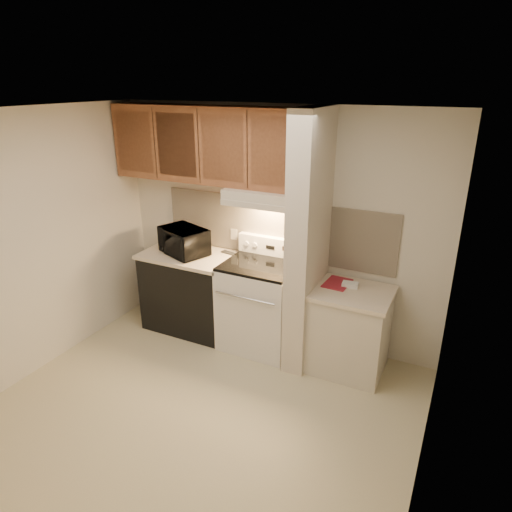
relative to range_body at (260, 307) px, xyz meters
The scene contains 50 objects.
floor 1.24m from the range_body, 90.00° to the right, with size 3.60×3.60×0.00m, color #C2B791.
ceiling 2.34m from the range_body, 90.00° to the right, with size 3.60×3.60×0.00m, color white.
wall_back 0.86m from the range_body, 90.00° to the left, with size 3.60×0.02×2.50m, color beige.
wall_left 2.28m from the range_body, 147.31° to the right, with size 0.02×3.00×2.50m, color beige.
wall_right 2.28m from the range_body, 32.69° to the right, with size 0.02×3.00×2.50m, color beige.
backsplash 0.84m from the range_body, 90.00° to the left, with size 2.60×0.02×0.63m, color beige.
range_body is the anchor object (origin of this frame).
oven_window 0.32m from the range_body, 90.00° to the right, with size 0.50×0.01×0.30m, color black.
oven_handle 0.44m from the range_body, 90.00° to the right, with size 0.02×0.02×0.65m, color silver.
cooktop 0.48m from the range_body, ahead, with size 0.74×0.64×0.03m, color black.
range_backguard 0.66m from the range_body, 90.00° to the left, with size 0.76×0.08×0.20m, color silver.
range_display 0.64m from the range_body, 90.00° to the left, with size 0.10×0.01×0.04m, color black.
range_knob_left_outer 0.70m from the range_body, 139.40° to the left, with size 0.05×0.05×0.02m, color silver.
range_knob_left_inner 0.66m from the range_body, 126.87° to the left, with size 0.05×0.05×0.02m, color silver.
range_knob_right_inner 0.66m from the range_body, 53.13° to the left, with size 0.05×0.05×0.02m, color silver.
range_knob_right_outer 0.70m from the range_body, 40.60° to the left, with size 0.05×0.05×0.02m, color silver.
dishwasher_front 0.88m from the range_body, behind, with size 1.00×0.63×0.87m, color black.
left_countertop 0.98m from the range_body, behind, with size 1.04×0.67×0.04m, color beige.
spoon_rest 0.70m from the range_body, 156.37° to the left, with size 0.20×0.06×0.01m, color black.
teal_jar 1.14m from the range_body, 166.99° to the left, with size 0.08×0.08×0.09m, color #1F5A58.
outlet 0.86m from the range_body, 146.31° to the left, with size 0.08×0.01×0.12m, color beige.
microwave 1.10m from the range_body, behind, with size 0.53×0.36×0.29m, color black.
partition_pillar 0.94m from the range_body, ahead, with size 0.22×0.70×2.50m, color beige.
pillar_trim 0.93m from the range_body, ahead, with size 0.01×0.70×0.04m, color brown.
knife_strip 0.95m from the range_body, ahead, with size 0.02×0.42×0.04m, color black.
knife_blade_a 0.88m from the range_body, 30.47° to the right, with size 0.01×0.04×0.16m, color silver.
knife_handle_a 1.01m from the range_body, 29.33° to the right, with size 0.02×0.02×0.10m, color black.
knife_blade_b 0.85m from the range_body, 19.41° to the right, with size 0.01×0.04×0.18m, color silver.
knife_handle_b 0.99m from the range_body, 20.60° to the right, with size 0.02×0.02×0.10m, color black.
knife_blade_c 0.83m from the range_body, ahead, with size 0.01×0.04×0.20m, color silver.
knife_handle_c 0.99m from the range_body, ahead, with size 0.02×0.02×0.10m, color black.
knife_blade_d 0.85m from the range_body, ahead, with size 0.01×0.04×0.16m, color silver.
knife_handle_d 0.99m from the range_body, ahead, with size 0.02×0.02×0.10m, color black.
knife_blade_e 0.85m from the range_body, 15.86° to the left, with size 0.01×0.04×0.18m, color silver.
knife_handle_e 0.99m from the range_body, 13.66° to the left, with size 0.02×0.02×0.10m, color black.
oven_mitt 0.79m from the range_body, 23.58° to the left, with size 0.03×0.11×0.27m, color gray.
right_cab_base 0.97m from the range_body, ahead, with size 0.70×0.60×0.81m, color beige.
right_countertop 1.04m from the range_body, ahead, with size 0.74×0.64×0.04m, color beige.
red_folder 0.89m from the range_body, ahead, with size 0.23×0.31×0.01m, color maroon.
white_box 1.01m from the range_body, ahead, with size 0.15×0.10×0.04m, color white.
range_hood 1.17m from the range_body, 90.00° to the left, with size 0.78×0.44×0.15m, color beige.
hood_lip 1.12m from the range_body, 90.00° to the right, with size 0.78×0.04×0.06m, color beige.
upper_cabinets 1.77m from the range_body, 166.16° to the left, with size 2.18×0.33×0.77m, color brown.
cab_door_a 2.22m from the range_body, behind, with size 0.46×0.01×0.63m, color brown.
cab_gap_a 2.04m from the range_body, behind, with size 0.01×0.01×0.73m, color black.
cab_door_b 1.89m from the range_body, behind, with size 0.46×0.01×0.63m, color brown.
cab_gap_b 1.77m from the range_body, behind, with size 0.01×0.01×0.73m, color black.
cab_door_c 1.68m from the range_body, behind, with size 0.46×0.01×0.63m, color brown.
cab_gap_c 1.63m from the range_body, behind, with size 0.01×0.01×0.73m, color black.
cab_door_d 1.63m from the range_body, ahead, with size 0.46×0.01×0.63m, color brown.
Camera 1 is at (1.86, -2.73, 2.72)m, focal length 32.00 mm.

